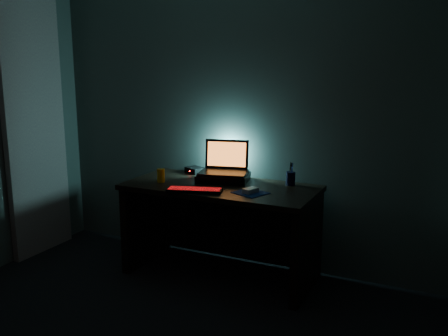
% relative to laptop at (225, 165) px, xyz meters
% --- Properties ---
extents(room, '(3.50, 4.00, 2.50)m').
position_rel_laptop_xyz_m(room, '(0.05, -1.80, 0.38)').
color(room, black).
rests_on(room, ground).
extents(desk, '(1.50, 0.70, 0.75)m').
position_rel_laptop_xyz_m(desk, '(0.05, -0.13, -0.38)').
color(desk, black).
rests_on(desk, ground).
extents(curtain, '(0.06, 0.65, 2.30)m').
position_rel_laptop_xyz_m(curtain, '(-1.66, -0.38, 0.28)').
color(curtain, '#B2A98F').
rests_on(curtain, ground).
extents(riser, '(0.46, 0.38, 0.06)m').
position_rel_laptop_xyz_m(riser, '(0.01, -0.05, -0.09)').
color(riser, black).
rests_on(riser, desk).
extents(laptop, '(0.43, 0.36, 0.26)m').
position_rel_laptop_xyz_m(laptop, '(0.00, 0.00, 0.00)').
color(laptop, black).
rests_on(laptop, riser).
extents(keyboard, '(0.43, 0.24, 0.03)m').
position_rel_laptop_xyz_m(keyboard, '(-0.04, -0.45, -0.11)').
color(keyboard, black).
rests_on(keyboard, desk).
extents(mousepad, '(0.28, 0.27, 0.00)m').
position_rel_laptop_xyz_m(mousepad, '(0.35, -0.30, -0.12)').
color(mousepad, navy).
rests_on(mousepad, desk).
extents(mouse, '(0.10, 0.13, 0.03)m').
position_rel_laptop_xyz_m(mouse, '(0.35, -0.30, -0.10)').
color(mouse, gray).
rests_on(mouse, mousepad).
extents(pen_cup, '(0.07, 0.07, 0.10)m').
position_rel_laptop_xyz_m(pen_cup, '(0.54, 0.06, -0.07)').
color(pen_cup, black).
rests_on(pen_cup, desk).
extents(juice_glass, '(0.07, 0.07, 0.11)m').
position_rel_laptop_xyz_m(juice_glass, '(-0.43, -0.29, -0.07)').
color(juice_glass, '#CE930A').
rests_on(juice_glass, desk).
extents(router, '(0.18, 0.16, 0.05)m').
position_rel_laptop_xyz_m(router, '(-0.34, 0.12, -0.10)').
color(router, black).
rests_on(router, desk).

